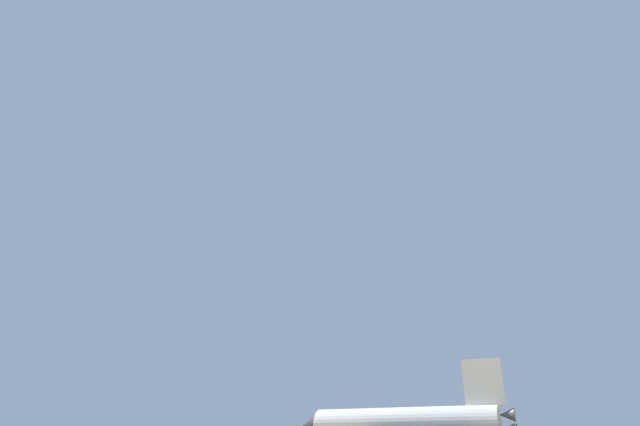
{
  "coord_description": "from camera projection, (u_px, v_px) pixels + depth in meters",
  "views": [
    {
      "loc": [
        -56.1,
        84.65,
        2.12
      ],
      "look_at": [
        -5.83,
        28.47,
        34.96
      ],
      "focal_mm": 30.14,
      "sensor_mm": 36.0,
      "label": 1
    }
  ],
  "objects": [
    {
      "name": "space_shuttle",
      "position": [
        401.0,
        426.0,
        92.67
      ],
      "size": [
        38.3,
        28.29,
        15.8
      ],
      "rotation": [
        0.0,
        0.0,
        0.3
      ],
      "color": "white",
      "rests_on": "ground"
    }
  ]
}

